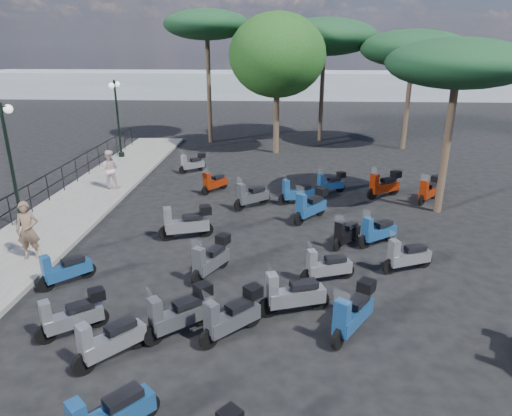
# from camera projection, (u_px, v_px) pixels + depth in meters

# --- Properties ---
(ground) EXTENTS (120.00, 120.00, 0.00)m
(ground) POSITION_uv_depth(u_px,v_px,m) (224.00, 262.00, 13.82)
(ground) COLOR black
(ground) RESTS_ON ground
(sidewalk) EXTENTS (3.00, 30.00, 0.15)m
(sidewalk) POSITION_uv_depth(u_px,v_px,m) (60.00, 219.00, 16.95)
(sidewalk) COLOR #5E5C59
(sidewalk) RESTS_ON ground
(railing) EXTENTS (0.04, 26.04, 1.10)m
(railing) POSITION_uv_depth(u_px,v_px,m) (19.00, 199.00, 16.55)
(railing) COLOR black
(railing) RESTS_ON sidewalk
(lamp_post_1) EXTENTS (0.38, 1.26, 4.27)m
(lamp_post_1) POSITION_uv_depth(u_px,v_px,m) (10.00, 158.00, 15.41)
(lamp_post_1) COLOR black
(lamp_post_1) RESTS_ON sidewalk
(lamp_post_2) EXTENTS (0.34, 1.25, 4.23)m
(lamp_post_2) POSITION_uv_depth(u_px,v_px,m) (117.00, 114.00, 25.20)
(lamp_post_2) COLOR black
(lamp_post_2) RESTS_ON sidewalk
(woman) EXTENTS (0.72, 0.55, 1.77)m
(woman) POSITION_uv_depth(u_px,v_px,m) (28.00, 230.00, 13.44)
(woman) COLOR brown
(woman) RESTS_ON sidewalk
(pedestrian_far) EXTENTS (0.93, 0.78, 1.72)m
(pedestrian_far) POSITION_uv_depth(u_px,v_px,m) (109.00, 169.00, 20.07)
(pedestrian_far) COLOR beige
(pedestrian_far) RESTS_ON sidewalk
(scooter_1) EXTENTS (1.38, 1.11, 1.29)m
(scooter_1) POSITION_uv_depth(u_px,v_px,m) (72.00, 316.00, 10.20)
(scooter_1) COLOR black
(scooter_1) RESTS_ON ground
(scooter_2) EXTENTS (1.19, 1.22, 1.27)m
(scooter_2) POSITION_uv_depth(u_px,v_px,m) (65.00, 270.00, 12.35)
(scooter_2) COLOR black
(scooter_2) RESTS_ON ground
(scooter_3) EXTENTS (1.80, 0.85, 1.48)m
(scooter_3) POSITION_uv_depth(u_px,v_px,m) (186.00, 223.00, 15.26)
(scooter_3) COLOR black
(scooter_3) RESTS_ON ground
(scooter_4) EXTENTS (1.26, 1.10, 1.22)m
(scooter_4) POSITION_uv_depth(u_px,v_px,m) (193.00, 163.00, 23.26)
(scooter_4) COLOR black
(scooter_4) RESTS_ON ground
(scooter_6) EXTENTS (1.24, 1.35, 1.38)m
(scooter_6) POSITION_uv_depth(u_px,v_px,m) (110.00, 341.00, 9.34)
(scooter_6) COLOR black
(scooter_6) RESTS_ON ground
(scooter_7) EXTENTS (1.45, 1.29, 1.41)m
(scooter_7) POSITION_uv_depth(u_px,v_px,m) (179.00, 314.00, 10.21)
(scooter_7) COLOR black
(scooter_7) RESTS_ON ground
(scooter_8) EXTENTS (0.97, 1.59, 1.37)m
(scooter_8) POSITION_uv_depth(u_px,v_px,m) (211.00, 259.00, 12.81)
(scooter_8) COLOR black
(scooter_8) RESTS_ON ground
(scooter_9) EXTENTS (1.01, 1.35, 1.26)m
(scooter_9) POSITION_uv_depth(u_px,v_px,m) (214.00, 183.00, 20.11)
(scooter_9) COLOR black
(scooter_9) RESTS_ON ground
(scooter_11) EXTENTS (1.35, 1.34, 1.38)m
(scooter_11) POSITION_uv_depth(u_px,v_px,m) (232.00, 316.00, 10.13)
(scooter_11) COLOR black
(scooter_11) RESTS_ON ground
(scooter_12) EXTENTS (1.77, 0.81, 1.45)m
(scooter_12) POSITION_uv_depth(u_px,v_px,m) (293.00, 295.00, 11.00)
(scooter_12) COLOR black
(scooter_12) RESTS_ON ground
(scooter_13) EXTENTS (1.53, 0.73, 1.26)m
(scooter_13) POSITION_uv_depth(u_px,v_px,m) (327.00, 267.00, 12.53)
(scooter_13) COLOR black
(scooter_13) RESTS_ON ground
(scooter_14) EXTENTS (1.40, 1.20, 1.38)m
(scooter_14) POSITION_uv_depth(u_px,v_px,m) (251.00, 196.00, 18.19)
(scooter_14) COLOR black
(scooter_14) RESTS_ON ground
(scooter_15) EXTENTS (1.63, 0.80, 1.35)m
(scooter_15) POSITION_uv_depth(u_px,v_px,m) (297.00, 193.00, 18.63)
(scooter_15) COLOR black
(scooter_15) RESTS_ON ground
(scooter_17) EXTENTS (1.15, 1.57, 1.43)m
(scooter_17) POSITION_uv_depth(u_px,v_px,m) (353.00, 313.00, 10.21)
(scooter_17) COLOR black
(scooter_17) RESTS_ON ground
(scooter_18) EXTENTS (1.57, 0.82, 1.32)m
(scooter_18) POSITION_uv_depth(u_px,v_px,m) (407.00, 257.00, 13.10)
(scooter_18) COLOR black
(scooter_18) RESTS_ON ground
(scooter_19) EXTENTS (1.01, 1.26, 1.21)m
(scooter_19) POSITION_uv_depth(u_px,v_px,m) (346.00, 234.00, 14.78)
(scooter_19) COLOR black
(scooter_19) RESTS_ON ground
(scooter_20) EXTENTS (1.33, 1.55, 1.48)m
(scooter_20) POSITION_uv_depth(u_px,v_px,m) (311.00, 206.00, 16.87)
(scooter_20) COLOR black
(scooter_20) RESTS_ON ground
(scooter_21) EXTENTS (1.41, 0.89, 1.23)m
(scooter_21) POSITION_uv_depth(u_px,v_px,m) (330.00, 184.00, 19.89)
(scooter_21) COLOR black
(scooter_21) RESTS_ON ground
(scooter_24) EXTENTS (1.41, 1.06, 1.32)m
(scooter_24) POSITION_uv_depth(u_px,v_px,m) (377.00, 232.00, 14.82)
(scooter_24) COLOR black
(scooter_24) RESTS_ON ground
(scooter_25) EXTENTS (1.19, 1.36, 1.31)m
(scooter_25) POSITION_uv_depth(u_px,v_px,m) (429.00, 190.00, 18.87)
(scooter_25) COLOR black
(scooter_25) RESTS_ON ground
(scooter_26) EXTENTS (1.58, 1.12, 1.42)m
(scooter_26) POSITION_uv_depth(u_px,v_px,m) (384.00, 185.00, 19.42)
(scooter_26) COLOR black
(scooter_26) RESTS_ON ground
(broadleaf_tree) EXTENTS (5.51, 5.51, 7.94)m
(broadleaf_tree) POSITION_uv_depth(u_px,v_px,m) (277.00, 56.00, 25.68)
(broadleaf_tree) COLOR #38281E
(broadleaf_tree) RESTS_ON ground
(pine_0) EXTENTS (6.69, 6.69, 7.80)m
(pine_0) POSITION_uv_depth(u_px,v_px,m) (324.00, 37.00, 28.81)
(pine_0) COLOR #38281E
(pine_0) RESTS_ON ground
(pine_1) EXTENTS (6.25, 6.25, 7.05)m
(pine_1) POSITION_uv_depth(u_px,v_px,m) (414.00, 49.00, 26.61)
(pine_1) COLOR #38281E
(pine_1) RESTS_ON ground
(pine_2) EXTENTS (5.32, 5.32, 8.26)m
(pine_2) POSITION_uv_depth(u_px,v_px,m) (207.00, 25.00, 28.06)
(pine_2) COLOR #38281E
(pine_2) RESTS_ON ground
(pine_3) EXTENTS (5.08, 5.08, 6.46)m
(pine_3) POSITION_uv_depth(u_px,v_px,m) (458.00, 64.00, 16.05)
(pine_3) COLOR #38281E
(pine_3) RESTS_ON ground
(distant_hills) EXTENTS (70.00, 8.00, 3.00)m
(distant_hills) POSITION_uv_depth(u_px,v_px,m) (268.00, 85.00, 55.56)
(distant_hills) COLOR gray
(distant_hills) RESTS_ON ground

